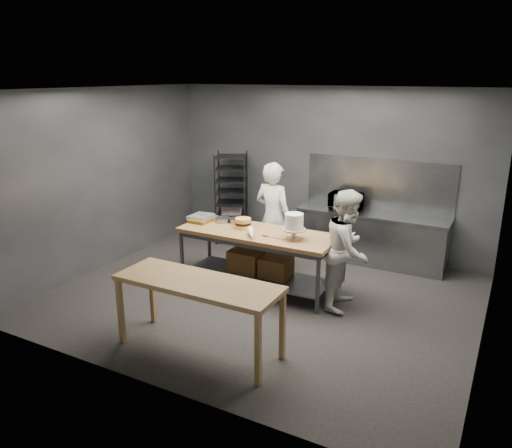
{
  "coord_description": "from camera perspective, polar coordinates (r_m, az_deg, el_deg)",
  "views": [
    {
      "loc": [
        3.13,
        -6.05,
        3.2
      ],
      "look_at": [
        -0.22,
        0.23,
        1.05
      ],
      "focal_mm": 35.0,
      "sensor_mm": 36.0,
      "label": 1
    }
  ],
  "objects": [
    {
      "name": "piping_bag",
      "position": [
        7.2,
        -0.54,
        -1.14
      ],
      "size": [
        0.31,
        0.38,
        0.12
      ],
      "primitive_type": "cone",
      "rotation": [
        1.57,
        0.0,
        0.58
      ],
      "color": "white",
      "rests_on": "work_table"
    },
    {
      "name": "chef_behind",
      "position": [
        8.22,
        1.97,
        0.75
      ],
      "size": [
        0.73,
        0.54,
        1.85
      ],
      "primitive_type": "imported",
      "rotation": [
        0.0,
        0.0,
        2.99
      ],
      "color": "silver",
      "rests_on": "ground"
    },
    {
      "name": "chef_right",
      "position": [
        7.07,
        10.45,
        -2.88
      ],
      "size": [
        0.68,
        0.85,
        1.7
      ],
      "primitive_type": "imported",
      "rotation": [
        0.0,
        0.0,
        1.61
      ],
      "color": "silver",
      "rests_on": "ground"
    },
    {
      "name": "work_table",
      "position": [
        7.65,
        0.23,
        -3.28
      ],
      "size": [
        2.4,
        0.9,
        0.92
      ],
      "color": "olive",
      "rests_on": "ground"
    },
    {
      "name": "cake_pans",
      "position": [
        8.03,
        -3.8,
        0.56
      ],
      "size": [
        0.8,
        0.32,
        0.07
      ],
      "color": "gray",
      "rests_on": "work_table"
    },
    {
      "name": "back_counter",
      "position": [
        8.93,
        12.93,
        -1.54
      ],
      "size": [
        2.6,
        0.6,
        0.9
      ],
      "color": "slate",
      "rests_on": "ground"
    },
    {
      "name": "frosted_cake_stand",
      "position": [
        7.11,
        4.37,
        0.09
      ],
      "size": [
        0.34,
        0.34,
        0.38
      ],
      "color": "#B1A58E",
      "rests_on": "work_table"
    },
    {
      "name": "ground",
      "position": [
        7.53,
        0.68,
        -8.35
      ],
      "size": [
        6.0,
        6.0,
        0.0
      ],
      "primitive_type": "plane",
      "color": "black",
      "rests_on": "ground"
    },
    {
      "name": "layer_cake",
      "position": [
        7.64,
        -1.49,
        0.08
      ],
      "size": [
        0.24,
        0.24,
        0.16
      ],
      "color": "#F6B64E",
      "rests_on": "work_table"
    },
    {
      "name": "pastry_clamshells",
      "position": [
        8.04,
        -6.3,
        0.66
      ],
      "size": [
        0.31,
        0.36,
        0.11
      ],
      "color": "brown",
      "rests_on": "work_table"
    },
    {
      "name": "microwave",
      "position": [
        8.9,
        10.2,
        2.56
      ],
      "size": [
        0.54,
        0.37,
        0.3
      ],
      "primitive_type": "imported",
      "color": "black",
      "rests_on": "back_counter"
    },
    {
      "name": "back_wall",
      "position": [
        9.26,
        7.91,
        6.08
      ],
      "size": [
        6.0,
        0.04,
        3.0
      ],
      "primitive_type": "cube",
      "color": "#4C4F54",
      "rests_on": "ground"
    },
    {
      "name": "splashback_panel",
      "position": [
        8.98,
        13.82,
        4.44
      ],
      "size": [
        2.6,
        0.02,
        0.9
      ],
      "primitive_type": "cube",
      "color": "slate",
      "rests_on": "back_counter"
    },
    {
      "name": "offset_spatula",
      "position": [
        7.24,
        1.67,
        -1.5
      ],
      "size": [
        0.37,
        0.02,
        0.02
      ],
      "color": "slate",
      "rests_on": "work_table"
    },
    {
      "name": "near_counter",
      "position": [
        5.88,
        -6.64,
        -7.25
      ],
      "size": [
        2.0,
        0.7,
        0.9
      ],
      "color": "olive",
      "rests_on": "ground"
    },
    {
      "name": "speed_rack",
      "position": [
        9.79,
        -2.82,
        2.95
      ],
      "size": [
        0.82,
        0.84,
        1.75
      ],
      "color": "black",
      "rests_on": "ground"
    }
  ]
}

